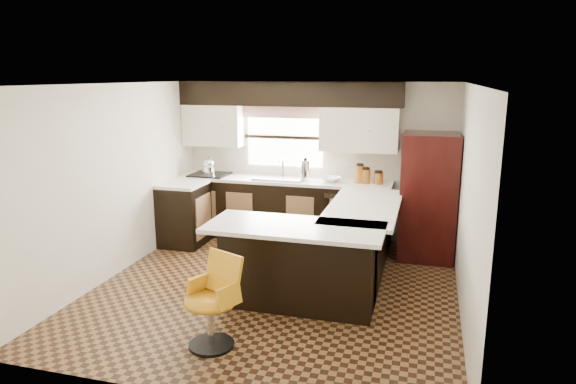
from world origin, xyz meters
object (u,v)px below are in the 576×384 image
(refrigerator, at_px, (428,197))
(peninsula_return, at_px, (299,267))
(bar_chair, at_px, (210,303))
(peninsula_long, at_px, (359,243))

(refrigerator, bearing_deg, peninsula_return, -124.12)
(bar_chair, bearing_deg, peninsula_long, 86.35)
(peninsula_return, distance_m, bar_chair, 1.22)
(peninsula_long, relative_size, bar_chair, 2.22)
(peninsula_return, relative_size, bar_chair, 1.87)
(peninsula_long, xyz_separation_m, refrigerator, (0.81, 0.99, 0.42))
(peninsula_return, bearing_deg, refrigerator, 55.88)
(peninsula_long, bearing_deg, peninsula_return, -118.30)
(peninsula_long, xyz_separation_m, bar_chair, (-1.09, -2.06, -0.01))
(refrigerator, relative_size, bar_chair, 1.98)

